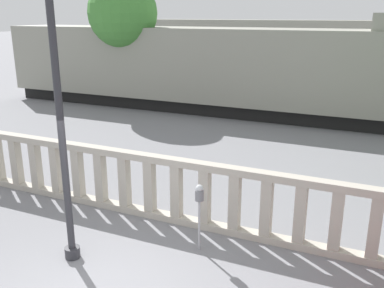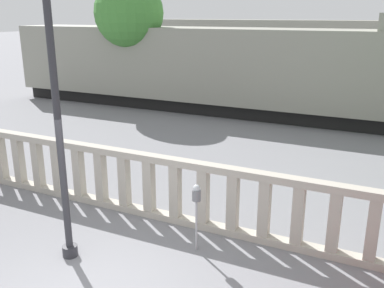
# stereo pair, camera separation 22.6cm
# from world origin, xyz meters

# --- Properties ---
(balustrade) EXTENTS (17.25, 0.24, 1.38)m
(balustrade) POSITION_xyz_m (-0.00, 2.85, 0.69)
(balustrade) COLOR #ADA599
(balustrade) RESTS_ON ground
(lamppost) EXTENTS (0.31, 0.31, 6.60)m
(lamppost) POSITION_xyz_m (-1.08, 0.88, 3.60)
(lamppost) COLOR #2D2D33
(lamppost) RESTS_ON ground
(parking_meter) EXTENTS (0.16, 0.16, 1.28)m
(parking_meter) POSITION_xyz_m (0.85, 2.03, 1.01)
(parking_meter) COLOR #99999E
(parking_meter) RESTS_ON ground
(train_near) EXTENTS (19.03, 2.65, 4.15)m
(train_near) POSITION_xyz_m (-3.54, 12.87, 1.87)
(train_near) COLOR black
(train_near) RESTS_ON ground
(train_far) EXTENTS (28.24, 2.63, 4.26)m
(train_far) POSITION_xyz_m (-0.28, 28.74, 1.91)
(train_far) COLOR black
(train_far) RESTS_ON ground
(tree_right) EXTENTS (3.01, 3.01, 5.65)m
(tree_right) POSITION_xyz_m (-7.11, 12.01, 4.11)
(tree_right) COLOR brown
(tree_right) RESTS_ON ground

